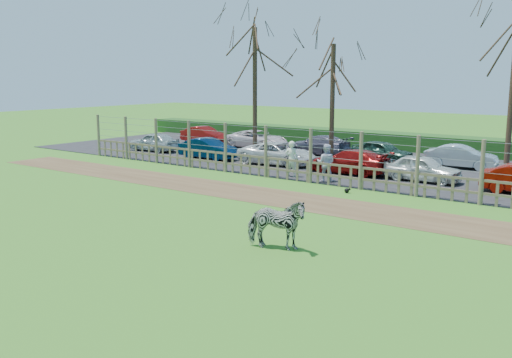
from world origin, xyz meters
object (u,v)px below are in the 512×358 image
Objects in this scene: tree_mid at (333,75)px; car_1 at (208,149)px; car_4 at (422,168)px; car_9 at (318,145)px; car_11 at (461,157)px; visitor_b at (326,163)px; zebra at (276,224)px; car_2 at (277,154)px; car_8 at (257,139)px; visitor_a at (292,159)px; car_0 at (154,142)px; car_10 at (382,151)px; car_3 at (350,161)px; tree_left at (255,61)px; car_7 at (204,135)px; crow at (347,190)px.

car_1 is at bearing -156.94° from tree_mid.
car_4 is 0.85× the size of car_9.
car_9 is 1.14× the size of car_11.
zebra is at bearing 92.50° from visitor_b.
car_1 and car_4 have the same top height.
car_2 is (-2.17, -2.10, -4.23)m from tree_mid.
car_4 is (6.01, -2.22, -4.23)m from tree_mid.
zebra is 0.41× the size of car_8.
visitor_a is 6.07m from car_4.
car_0 is at bearing -169.23° from tree_mid.
car_10 is 0.97× the size of car_11.
visitor_b is (1.94, -0.12, 0.00)m from visitor_a.
car_3 is (-4.12, 12.42, -0.10)m from zebra.
car_7 is at bearing 152.56° from tree_left.
crow is at bearing 162.33° from car_11.
crow is at bearing -127.33° from car_8.
tree_left is 8.81m from car_10.
zebra is 6.49× the size of crow.
car_1 is 4.44m from car_2.
tree_left is 7.85m from visitor_a.
visitor_b is at bearing 127.07° from car_4.
car_0 is 14.02m from car_3.
car_0 is at bearing 35.19° from zebra.
car_10 is (-4.01, 4.46, 0.00)m from car_4.
car_10 is at bearing 89.10° from car_11.
zebra reaches higher than car_0.
tree_left reaches higher than car_3.
car_0 is 5.15m from car_1.
car_0 is at bearing -57.72° from car_9.
car_0 and car_11 have the same top height.
tree_mid reaches higher than car_4.
car_11 is at bearing 78.41° from crow.
car_2 is at bearing -90.48° from car_3.
car_0 is (-11.68, -2.22, -4.23)m from tree_mid.
car_1 is (5.12, -0.57, 0.00)m from car_0.
visitor_a is 10.84m from car_8.
car_2 is (-2.68, 2.68, -0.26)m from visitor_a.
car_8 is at bearing 68.97° from car_4.
car_8 is (-2.67, 3.86, -4.98)m from tree_left.
visitor_b is at bearing -29.28° from tree_left.
visitor_b is 14.39m from car_0.
car_9 is (4.83, -0.24, 0.00)m from car_8.
crow is 0.06× the size of car_2.
zebra is 1.02× the size of visitor_a.
zebra reaches higher than car_4.
car_9 is at bearing -134.24° from car_3.
tree_mid is 5.19m from car_2.
car_0 reaches higher than crow.
tree_mid is 1.65× the size of car_9.
crow is 16.65m from car_0.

